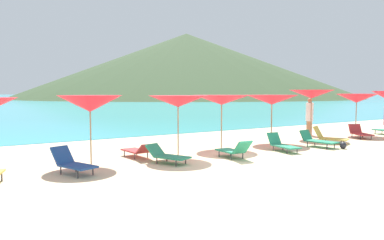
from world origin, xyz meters
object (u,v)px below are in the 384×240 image
(lounge_chair_12, at_px, (282,144))
(lounge_chair_7, at_px, (138,150))
(umbrella_6, at_px, (272,100))
(umbrella_5, at_px, (222,100))
(umbrella_4, at_px, (178,101))
(lounge_chair_6, at_px, (73,163))
(umbrella_8, at_px, (357,98))
(umbrella_3, at_px, (90,104))
(umbrella_7, at_px, (312,94))
(beach_ball, at_px, (343,145))
(lounge_chair_3, at_px, (167,155))
(beachgoer_1, at_px, (309,116))
(lounge_chair_4, at_px, (234,150))
(lounge_chair_8, at_px, (318,140))
(lounge_chair_1, at_px, (329,137))
(lounge_chair_0, at_px, (360,133))

(lounge_chair_12, bearing_deg, lounge_chair_7, 171.47)
(umbrella_6, xyz_separation_m, lounge_chair_12, (-1.37, -1.94, -1.63))
(umbrella_5, bearing_deg, umbrella_4, -162.88)
(lounge_chair_6, bearing_deg, umbrella_8, -15.16)
(umbrella_3, bearing_deg, umbrella_7, 3.70)
(umbrella_5, bearing_deg, lounge_chair_7, -176.36)
(umbrella_4, bearing_deg, lounge_chair_7, 157.54)
(beach_ball, bearing_deg, umbrella_7, 59.42)
(lounge_chair_6, relative_size, lounge_chair_7, 0.98)
(lounge_chair_3, xyz_separation_m, beachgoer_1, (9.95, 2.70, 0.75))
(umbrella_3, height_order, umbrella_6, umbrella_3)
(lounge_chair_6, bearing_deg, umbrella_4, -8.55)
(umbrella_5, distance_m, beachgoer_1, 6.72)
(umbrella_6, relative_size, lounge_chair_4, 1.78)
(umbrella_7, height_order, lounge_chair_8, umbrella_7)
(lounge_chair_8, bearing_deg, beachgoer_1, 37.76)
(lounge_chair_1, relative_size, lounge_chair_4, 1.09)
(umbrella_4, distance_m, lounge_chair_6, 4.22)
(lounge_chair_1, xyz_separation_m, lounge_chair_8, (-1.35, -0.46, 0.00))
(umbrella_3, height_order, beach_ball, umbrella_3)
(lounge_chair_4, bearing_deg, umbrella_3, -17.97)
(beach_ball, bearing_deg, umbrella_8, 28.47)
(umbrella_6, bearing_deg, lounge_chair_0, -13.11)
(lounge_chair_1, xyz_separation_m, beach_ball, (-0.93, -1.36, -0.15))
(lounge_chair_4, xyz_separation_m, beachgoer_1, (7.65, 3.17, 0.72))
(lounge_chair_7, height_order, beach_ball, lounge_chair_7)
(umbrella_8, xyz_separation_m, lounge_chair_4, (-9.77, -1.91, -1.62))
(umbrella_3, height_order, beachgoer_1, umbrella_3)
(umbrella_6, bearing_deg, beach_ball, -68.93)
(lounge_chair_4, height_order, lounge_chair_7, lounge_chair_4)
(lounge_chair_1, relative_size, lounge_chair_7, 1.00)
(umbrella_6, distance_m, umbrella_8, 5.89)
(lounge_chair_8, relative_size, beachgoer_1, 0.81)
(umbrella_5, height_order, lounge_chair_6, umbrella_5)
(lounge_chair_8, bearing_deg, lounge_chair_1, 12.97)
(umbrella_5, height_order, lounge_chair_8, umbrella_5)
(umbrella_3, xyz_separation_m, umbrella_8, (14.11, 0.27, 0.04))
(lounge_chair_0, height_order, beachgoer_1, beachgoer_1)
(lounge_chair_7, bearing_deg, lounge_chair_8, 162.84)
(umbrella_5, xyz_separation_m, beachgoer_1, (6.57, 1.07, -0.90))
(umbrella_5, xyz_separation_m, lounge_chair_4, (-1.08, -2.10, -1.62))
(lounge_chair_0, xyz_separation_m, lounge_chair_1, (-2.84, -0.34, 0.02))
(umbrella_6, xyz_separation_m, lounge_chair_6, (-9.09, -1.60, -1.58))
(beachgoer_1, bearing_deg, umbrella_8, 52.71)
(lounge_chair_0, xyz_separation_m, beachgoer_1, (-1.09, 2.16, 0.75))
(lounge_chair_1, relative_size, lounge_chair_3, 1.02)
(umbrella_7, height_order, lounge_chair_12, umbrella_7)
(umbrella_6, relative_size, beachgoer_1, 1.31)
(umbrella_4, xyz_separation_m, beachgoer_1, (9.03, 1.83, -0.90))
(lounge_chair_6, relative_size, beachgoer_1, 0.79)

